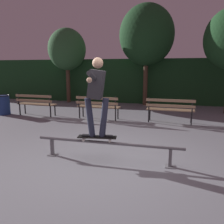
{
  "coord_description": "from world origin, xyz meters",
  "views": [
    {
      "loc": [
        1.15,
        -4.09,
        1.83
      ],
      "look_at": [
        -0.11,
        0.87,
        0.85
      ],
      "focal_mm": 36.17,
      "sensor_mm": 36.0,
      "label": 1
    }
  ],
  "objects": [
    {
      "name": "grind_rail",
      "position": [
        -0.0,
        0.07,
        0.32
      ],
      "size": [
        3.0,
        0.18,
        0.4
      ],
      "color": "slate",
      "rests_on": "ground"
    },
    {
      "name": "ground_plane",
      "position": [
        0.0,
        0.0,
        0.0
      ],
      "size": [
        90.0,
        90.0,
        0.0
      ],
      "primitive_type": "plane",
      "color": "slate"
    },
    {
      "name": "tree_far_left",
      "position": [
        -4.29,
        7.48,
        2.85
      ],
      "size": [
        2.02,
        2.02,
        3.98
      ],
      "color": "#4C3828",
      "rests_on": "ground"
    },
    {
      "name": "park_bench_leftmost",
      "position": [
        -3.94,
        3.7,
        0.54
      ],
      "size": [
        1.62,
        0.49,
        0.88
      ],
      "color": "black",
      "rests_on": "ground"
    },
    {
      "name": "skateboarder",
      "position": [
        -0.21,
        0.07,
        1.41
      ],
      "size": [
        0.63,
        1.4,
        1.56
      ],
      "color": "black",
      "rests_on": "skateboard"
    },
    {
      "name": "skateboard",
      "position": [
        -0.21,
        0.07,
        0.48
      ],
      "size": [
        0.8,
        0.31,
        0.09
      ],
      "color": "black",
      "rests_on": "grind_rail"
    },
    {
      "name": "trash_can",
      "position": [
        -5.34,
        3.59,
        0.41
      ],
      "size": [
        0.52,
        0.52,
        0.8
      ],
      "color": "navy",
      "rests_on": "ground"
    },
    {
      "name": "park_bench_right_center",
      "position": [
        1.21,
        3.7,
        0.54
      ],
      "size": [
        1.62,
        0.49,
        0.88
      ],
      "color": "black",
      "rests_on": "ground"
    },
    {
      "name": "tree_behind_benches",
      "position": [
        -0.04,
        7.5,
        3.45
      ],
      "size": [
        2.67,
        2.67,
        4.93
      ],
      "color": "#4C3828",
      "rests_on": "ground"
    },
    {
      "name": "park_bench_left_center",
      "position": [
        -1.36,
        3.7,
        0.54
      ],
      "size": [
        1.62,
        0.49,
        0.88
      ],
      "color": "black",
      "rests_on": "ground"
    },
    {
      "name": "hedge_backdrop",
      "position": [
        0.0,
        8.52,
        1.18
      ],
      "size": [
        24.0,
        1.2,
        2.36
      ],
      "primitive_type": "cube",
      "color": "#193D1E",
      "rests_on": "ground"
    }
  ]
}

